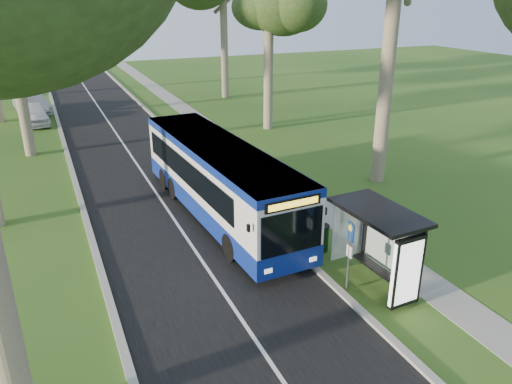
# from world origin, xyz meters

# --- Properties ---
(ground) EXTENTS (120.00, 120.00, 0.00)m
(ground) POSITION_xyz_m (0.00, 0.00, 0.00)
(ground) COLOR #2A571B
(ground) RESTS_ON ground
(road) EXTENTS (7.00, 100.00, 0.02)m
(road) POSITION_xyz_m (-3.50, 10.00, 0.01)
(road) COLOR black
(road) RESTS_ON ground
(kerb_east) EXTENTS (0.25, 100.00, 0.12)m
(kerb_east) POSITION_xyz_m (0.00, 10.00, 0.06)
(kerb_east) COLOR #9E9B93
(kerb_east) RESTS_ON ground
(kerb_west) EXTENTS (0.25, 100.00, 0.12)m
(kerb_west) POSITION_xyz_m (-7.00, 10.00, 0.06)
(kerb_west) COLOR #9E9B93
(kerb_west) RESTS_ON ground
(centre_line) EXTENTS (0.12, 100.00, 0.00)m
(centre_line) POSITION_xyz_m (-3.50, 10.00, 0.02)
(centre_line) COLOR white
(centre_line) RESTS_ON road
(footpath) EXTENTS (1.50, 100.00, 0.02)m
(footpath) POSITION_xyz_m (3.00, 10.00, 0.01)
(footpath) COLOR gray
(footpath) RESTS_ON ground
(bus) EXTENTS (3.23, 12.35, 3.24)m
(bus) POSITION_xyz_m (-1.54, 5.04, 1.68)
(bus) COLOR white
(bus) RESTS_ON ground
(bus_stop_sign) EXTENTS (0.09, 0.35, 2.48)m
(bus_stop_sign) POSITION_xyz_m (0.30, -2.14, 1.55)
(bus_stop_sign) COLOR gray
(bus_stop_sign) RESTS_ON ground
(bus_shelter) EXTENTS (1.94, 3.33, 2.78)m
(bus_shelter) POSITION_xyz_m (1.37, -2.71, 1.97)
(bus_shelter) COLOR black
(bus_shelter) RESTS_ON ground
(litter_bin) EXTENTS (0.59, 0.59, 1.04)m
(litter_bin) POSITION_xyz_m (0.92, 0.59, 0.53)
(litter_bin) COLOR black
(litter_bin) RESTS_ON ground
(car_white) EXTENTS (2.17, 4.73, 1.57)m
(car_white) POSITION_xyz_m (-8.57, 26.01, 0.79)
(car_white) COLOR white
(car_white) RESTS_ON ground
(car_silver) EXTENTS (2.92, 5.30, 1.66)m
(car_silver) POSITION_xyz_m (-8.67, 29.92, 0.83)
(car_silver) COLOR #A0A1A7
(car_silver) RESTS_ON ground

